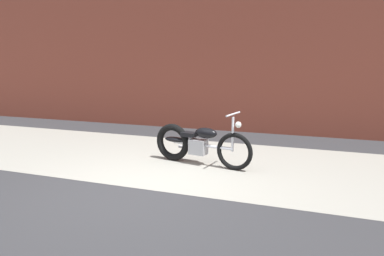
{
  "coord_description": "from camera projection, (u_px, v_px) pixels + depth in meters",
  "views": [
    {
      "loc": [
        2.39,
        -4.45,
        1.87
      ],
      "look_at": [
        0.35,
        1.24,
        0.75
      ],
      "focal_mm": 32.39,
      "sensor_mm": 36.0,
      "label": 1
    }
  ],
  "objects": [
    {
      "name": "brick_building_wall",
      "position": [
        228.0,
        25.0,
        9.53
      ],
      "size": [
        36.0,
        0.5,
        5.84
      ],
      "primitive_type": "cube",
      "color": "brown",
      "rests_on": "ground"
    },
    {
      "name": "sidewalk_slab",
      "position": [
        184.0,
        159.0,
        6.87
      ],
      "size": [
        36.0,
        3.5,
        0.01
      ],
      "primitive_type": "cube",
      "color": "gray",
      "rests_on": "ground"
    },
    {
      "name": "motorcycle_black",
      "position": [
        195.0,
        143.0,
        6.52
      ],
      "size": [
        1.99,
        0.67,
        1.03
      ],
      "rotation": [
        0.0,
        0.0,
        -0.17
      ],
      "color": "black",
      "rests_on": "ground"
    },
    {
      "name": "ground_plane",
      "position": [
        143.0,
        189.0,
        5.25
      ],
      "size": [
        80.0,
        80.0,
        0.0
      ],
      "primitive_type": "plane",
      "color": "#2D2D30"
    }
  ]
}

